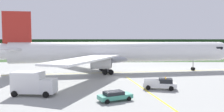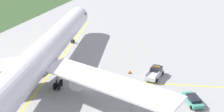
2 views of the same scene
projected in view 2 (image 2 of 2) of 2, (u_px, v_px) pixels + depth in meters
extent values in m
plane|color=#999B97|center=(88.00, 85.00, 50.21)|extent=(320.00, 320.00, 0.00)
cube|color=yellow|center=(47.00, 77.00, 52.92)|extent=(81.84, 13.94, 0.01)
cube|color=yellow|center=(168.00, 84.00, 50.36)|extent=(5.34, 30.26, 0.01)
cylinder|color=white|center=(45.00, 52.00, 51.01)|extent=(51.93, 13.40, 4.94)
ellipsoid|color=white|center=(78.00, 16.00, 75.77)|extent=(6.17, 5.76, 4.94)
ellipsoid|color=#A8ABBB|center=(40.00, 65.00, 49.14)|extent=(12.57, 7.07, 2.72)
cube|color=black|center=(77.00, 14.00, 74.35)|extent=(2.55, 4.92, 0.70)
cube|color=white|center=(106.00, 82.00, 41.64)|extent=(12.78, 23.43, 0.35)
cylinder|color=#ACACAC|center=(79.00, 78.00, 45.51)|extent=(4.63, 3.13, 2.46)
cylinder|color=black|center=(82.00, 72.00, 47.53)|extent=(0.49, 2.25, 2.27)
cylinder|color=gray|center=(73.00, 36.00, 70.38)|extent=(0.20, 0.20, 2.61)
cylinder|color=black|center=(72.00, 41.00, 70.90)|extent=(0.92, 0.37, 0.90)
cylinder|color=black|center=(74.00, 41.00, 70.85)|extent=(0.92, 0.37, 0.90)
cylinder|color=gray|center=(22.00, 76.00, 49.25)|extent=(0.28, 0.28, 2.61)
cylinder|color=black|center=(26.00, 81.00, 50.34)|extent=(1.23, 0.49, 1.20)
cylinder|color=black|center=(22.00, 81.00, 50.42)|extent=(1.23, 0.49, 1.20)
cylinder|color=black|center=(23.00, 84.00, 49.05)|extent=(1.23, 0.49, 1.20)
cylinder|color=black|center=(19.00, 84.00, 49.13)|extent=(1.23, 0.49, 1.20)
cylinder|color=gray|center=(57.00, 78.00, 48.55)|extent=(0.28, 0.28, 2.61)
cylinder|color=black|center=(57.00, 83.00, 49.72)|extent=(1.23, 0.49, 1.20)
cylinder|color=black|center=(61.00, 83.00, 49.65)|extent=(1.23, 0.49, 1.20)
cylinder|color=black|center=(55.00, 86.00, 48.43)|extent=(1.23, 0.49, 1.20)
cylinder|color=black|center=(59.00, 87.00, 48.36)|extent=(1.23, 0.49, 1.20)
cube|color=silver|center=(154.00, 74.00, 52.65)|extent=(5.58, 2.98, 0.70)
cube|color=black|center=(156.00, 69.00, 53.17)|extent=(2.43, 2.21, 0.70)
cube|color=silver|center=(147.00, 73.00, 51.79)|extent=(2.51, 0.59, 0.45)
cube|color=silver|center=(157.00, 75.00, 50.99)|extent=(2.51, 0.59, 0.45)
cube|color=orange|center=(156.00, 67.00, 53.01)|extent=(0.46, 1.41, 0.16)
cylinder|color=black|center=(152.00, 71.00, 54.70)|extent=(0.79, 0.38, 0.76)
cylinder|color=black|center=(163.00, 73.00, 53.83)|extent=(0.79, 0.38, 0.76)
cylinder|color=black|center=(146.00, 78.00, 51.73)|extent=(0.79, 0.38, 0.76)
cylinder|color=black|center=(156.00, 81.00, 50.87)|extent=(0.79, 0.38, 0.76)
cube|color=teal|center=(193.00, 100.00, 44.28)|extent=(4.84, 3.60, 0.55)
cube|color=black|center=(194.00, 98.00, 43.89)|extent=(2.96, 2.54, 0.45)
cylinder|color=black|center=(183.00, 97.00, 45.67)|extent=(0.62, 0.42, 0.60)
cylinder|color=black|center=(194.00, 96.00, 45.96)|extent=(0.62, 0.42, 0.60)
cylinder|color=black|center=(191.00, 107.00, 42.80)|extent=(0.62, 0.42, 0.60)
cylinder|color=black|center=(203.00, 106.00, 43.09)|extent=(0.62, 0.42, 0.60)
cube|color=black|center=(130.00, 73.00, 54.67)|extent=(0.65, 0.65, 0.03)
cone|color=orange|center=(130.00, 71.00, 54.51)|extent=(0.50, 0.50, 0.78)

